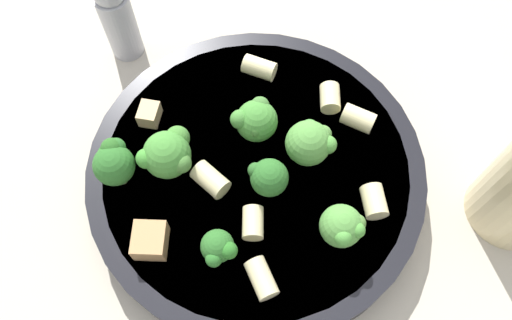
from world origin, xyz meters
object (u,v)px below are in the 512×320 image
(pasta_bowl, at_px, (256,173))
(broccoli_floret_4, at_px, (114,162))
(broccoli_floret_6, at_px, (267,178))
(rigatoni_4, at_px, (330,98))
(rigatoni_2, at_px, (262,278))
(broccoli_floret_5, at_px, (256,120))
(rigatoni_1, at_px, (374,201))
(pepper_shaker, at_px, (117,16))
(broccoli_floret_1, at_px, (168,154))
(chicken_chunk_1, at_px, (149,114))
(rigatoni_0, at_px, (259,68))
(chicken_chunk_0, at_px, (150,241))
(broccoli_floret_2, at_px, (218,248))
(rigatoni_6, at_px, (213,184))
(rigatoni_5, at_px, (356,116))
(broccoli_floret_0, at_px, (310,142))
(rigatoni_3, at_px, (253,223))
(broccoli_floret_3, at_px, (343,227))

(pasta_bowl, height_order, broccoli_floret_4, broccoli_floret_4)
(broccoli_floret_6, xyz_separation_m, rigatoni_4, (-0.05, 0.08, -0.01))
(rigatoni_2, bearing_deg, broccoli_floret_5, 157.14)
(rigatoni_1, height_order, pepper_shaker, pepper_shaker)
(broccoli_floret_1, xyz_separation_m, chicken_chunk_1, (-0.05, -0.00, -0.02))
(rigatoni_0, xyz_separation_m, chicken_chunk_0, (0.10, -0.13, 0.00))
(broccoli_floret_6, bearing_deg, broccoli_floret_2, -58.49)
(rigatoni_2, bearing_deg, broccoli_floret_4, -151.62)
(broccoli_floret_1, distance_m, broccoli_floret_2, 0.08)
(rigatoni_2, distance_m, rigatoni_4, 0.16)
(broccoli_floret_5, xyz_separation_m, chicken_chunk_0, (0.05, -0.11, -0.01))
(chicken_chunk_0, xyz_separation_m, pepper_shaker, (-0.21, 0.04, 0.00))
(rigatoni_4, relative_size, rigatoni_6, 0.83)
(broccoli_floret_5, xyz_separation_m, rigatoni_6, (0.03, -0.05, -0.01))
(rigatoni_6, height_order, chicken_chunk_1, rigatoni_6)
(rigatoni_5, height_order, chicken_chunk_0, same)
(broccoli_floret_2, height_order, rigatoni_2, broccoli_floret_2)
(broccoli_floret_4, height_order, rigatoni_2, broccoli_floret_4)
(chicken_chunk_1, bearing_deg, chicken_chunk_0, -18.86)
(rigatoni_4, bearing_deg, rigatoni_6, -75.13)
(rigatoni_0, relative_size, rigatoni_2, 1.00)
(broccoli_floret_0, bearing_deg, rigatoni_6, -94.08)
(broccoli_floret_0, bearing_deg, broccoli_floret_1, -108.81)
(rigatoni_4, distance_m, chicken_chunk_1, 0.15)
(chicken_chunk_1, bearing_deg, rigatoni_4, 70.99)
(pasta_bowl, height_order, rigatoni_0, rigatoni_0)
(rigatoni_1, height_order, rigatoni_3, rigatoni_1)
(rigatoni_1, relative_size, chicken_chunk_1, 1.26)
(broccoli_floret_3, bearing_deg, broccoli_floret_1, -138.64)
(broccoli_floret_5, distance_m, chicken_chunk_0, 0.12)
(broccoli_floret_1, bearing_deg, broccoli_floret_4, -105.09)
(broccoli_floret_2, xyz_separation_m, rigatoni_4, (-0.08, 0.13, -0.01))
(broccoli_floret_6, height_order, rigatoni_4, broccoli_floret_6)
(pasta_bowl, relative_size, rigatoni_6, 9.73)
(broccoli_floret_4, distance_m, rigatoni_0, 0.15)
(broccoli_floret_1, bearing_deg, chicken_chunk_0, -34.66)
(broccoli_floret_4, bearing_deg, rigatoni_2, 28.38)
(broccoli_floret_6, bearing_deg, rigatoni_3, -44.23)
(broccoli_floret_2, bearing_deg, broccoli_floret_5, 140.94)
(broccoli_floret_0, xyz_separation_m, rigatoni_4, (-0.04, 0.04, -0.02))
(rigatoni_5, relative_size, pepper_shaker, 0.28)
(broccoli_floret_1, relative_size, broccoli_floret_3, 1.13)
(rigatoni_3, bearing_deg, pasta_bowl, 152.65)
(broccoli_floret_0, xyz_separation_m, rigatoni_5, (-0.01, 0.05, -0.02))
(broccoli_floret_1, relative_size, rigatoni_6, 1.60)
(broccoli_floret_3, bearing_deg, broccoli_floret_2, -105.76)
(broccoli_floret_3, bearing_deg, broccoli_floret_6, -150.48)
(broccoli_floret_4, bearing_deg, rigatoni_0, 107.84)
(rigatoni_0, xyz_separation_m, chicken_chunk_1, (0.00, -0.10, -0.00))
(broccoli_floret_6, distance_m, rigatoni_2, 0.07)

